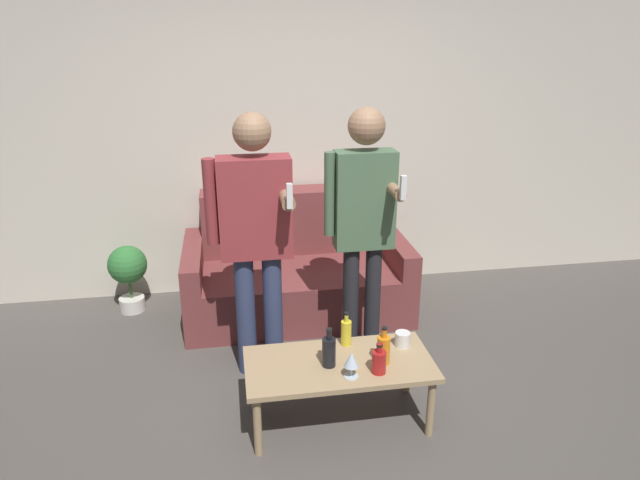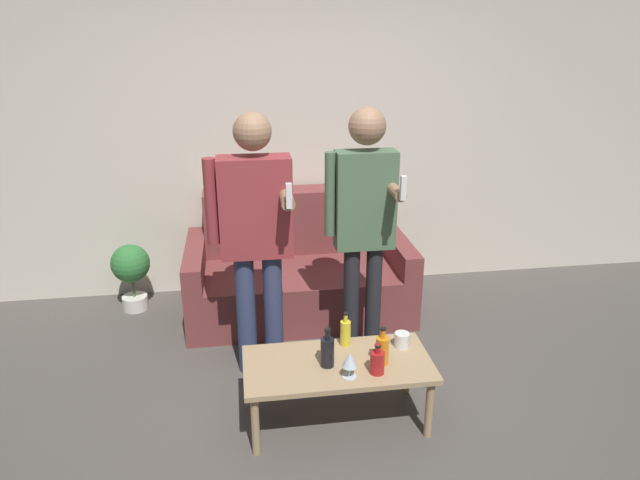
{
  "view_description": "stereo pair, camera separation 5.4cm",
  "coord_description": "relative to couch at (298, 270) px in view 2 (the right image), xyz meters",
  "views": [
    {
      "loc": [
        -0.52,
        -2.51,
        2.15
      ],
      "look_at": [
        0.01,
        0.64,
        0.95
      ],
      "focal_mm": 32.0,
      "sensor_mm": 36.0,
      "label": 1
    },
    {
      "loc": [
        -0.46,
        -2.51,
        2.15
      ],
      "look_at": [
        0.01,
        0.64,
        0.95
      ],
      "focal_mm": 32.0,
      "sensor_mm": 36.0,
      "label": 2
    }
  ],
  "objects": [
    {
      "name": "potted_plant",
      "position": [
        -1.31,
        0.14,
        0.03
      ],
      "size": [
        0.3,
        0.3,
        0.55
      ],
      "color": "silver",
      "rests_on": "ground_plane"
    },
    {
      "name": "couch",
      "position": [
        0.0,
        0.0,
        0.0
      ],
      "size": [
        1.72,
        0.94,
        0.92
      ],
      "color": "brown",
      "rests_on": "ground_plane"
    },
    {
      "name": "bottle_orange",
      "position": [
        0.3,
        -1.52,
        0.16
      ],
      "size": [
        0.07,
        0.07,
        0.23
      ],
      "color": "orange",
      "rests_on": "coffee_table"
    },
    {
      "name": "wine_glass_near",
      "position": [
        0.1,
        -1.62,
        0.18
      ],
      "size": [
        0.08,
        0.08,
        0.15
      ],
      "color": "silver",
      "rests_on": "coffee_table"
    },
    {
      "name": "person_standing_left",
      "position": [
        -0.35,
        -0.87,
        0.68
      ],
      "size": [
        0.52,
        0.44,
        1.7
      ],
      "color": "navy",
      "rests_on": "ground_plane"
    },
    {
      "name": "bottle_yellow",
      "position": [
        0.0,
        -1.5,
        0.17
      ],
      "size": [
        0.08,
        0.08,
        0.23
      ],
      "color": "black",
      "rests_on": "coffee_table"
    },
    {
      "name": "bottle_green",
      "position": [
        0.14,
        -1.29,
        0.16
      ],
      "size": [
        0.06,
        0.06,
        0.21
      ],
      "color": "yellow",
      "rests_on": "coffee_table"
    },
    {
      "name": "bottle_dark",
      "position": [
        0.25,
        -1.61,
        0.14
      ],
      "size": [
        0.08,
        0.08,
        0.18
      ],
      "color": "#B21E1E",
      "rests_on": "coffee_table"
    },
    {
      "name": "ground_plane",
      "position": [
        0.02,
        -1.65,
        -0.32
      ],
      "size": [
        16.0,
        16.0,
        0.0
      ],
      "primitive_type": "plane",
      "color": "#514C47"
    },
    {
      "name": "wall_back",
      "position": [
        0.02,
        0.46,
        1.03
      ],
      "size": [
        8.0,
        0.06,
        2.7
      ],
      "color": "beige",
      "rests_on": "ground_plane"
    },
    {
      "name": "coffee_table",
      "position": [
        0.06,
        -1.47,
        0.03
      ],
      "size": [
        1.05,
        0.51,
        0.39
      ],
      "color": "tan",
      "rests_on": "ground_plane"
    },
    {
      "name": "cup_on_table",
      "position": [
        0.46,
        -1.36,
        0.12
      ],
      "size": [
        0.09,
        0.09,
        0.09
      ],
      "color": "white",
      "rests_on": "coffee_table"
    },
    {
      "name": "person_standing_right",
      "position": [
        0.34,
        -0.85,
        0.72
      ],
      "size": [
        0.44,
        0.43,
        1.71
      ],
      "color": "#232328",
      "rests_on": "ground_plane"
    }
  ]
}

